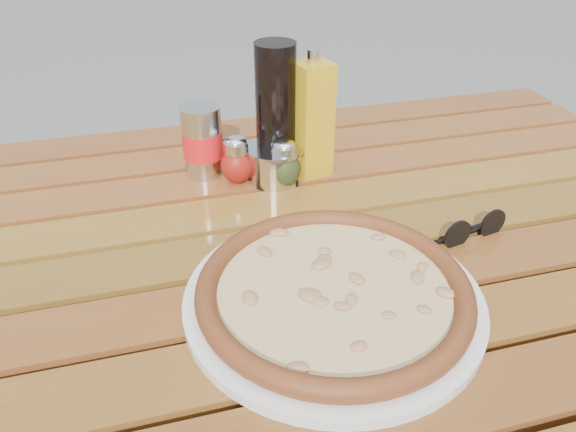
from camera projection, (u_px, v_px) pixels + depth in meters
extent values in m
cube|color=#38200C|center=(486.00, 245.00, 1.47)|extent=(0.06, 0.06, 0.70)
cube|color=#391F0C|center=(292.00, 269.00, 0.82)|extent=(1.36, 0.86, 0.04)
cube|color=#4E260D|center=(375.00, 426.00, 0.55)|extent=(1.40, 0.09, 0.03)
cube|color=#532D0E|center=(340.00, 352.00, 0.63)|extent=(1.40, 0.09, 0.03)
cube|color=#52280E|center=(313.00, 295.00, 0.72)|extent=(1.40, 0.09, 0.03)
cube|color=#50300E|center=(292.00, 250.00, 0.80)|extent=(1.40, 0.09, 0.03)
cube|color=#5D3810|center=(274.00, 213.00, 0.88)|extent=(1.40, 0.09, 0.03)
cube|color=#5C2C10|center=(260.00, 183.00, 0.96)|extent=(1.40, 0.09, 0.03)
cube|color=#592A0F|center=(248.00, 157.00, 1.04)|extent=(1.40, 0.09, 0.03)
cube|color=#53260E|center=(237.00, 135.00, 1.13)|extent=(1.40, 0.09, 0.03)
cylinder|color=white|center=(333.00, 300.00, 0.68)|extent=(0.41, 0.41, 0.01)
cylinder|color=#F9E6B2|center=(334.00, 292.00, 0.67)|extent=(0.35, 0.35, 0.01)
torus|color=black|center=(334.00, 289.00, 0.67)|extent=(0.37, 0.37, 0.03)
ellipsoid|color=#A61D13|center=(237.00, 165.00, 0.92)|extent=(0.07, 0.07, 0.06)
cylinder|color=silver|center=(236.00, 147.00, 0.90)|extent=(0.05, 0.05, 0.02)
ellipsoid|color=white|center=(236.00, 142.00, 0.90)|extent=(0.05, 0.05, 0.02)
ellipsoid|color=#364019|center=(284.00, 169.00, 0.91)|extent=(0.06, 0.06, 0.06)
cylinder|color=silver|center=(284.00, 150.00, 0.89)|extent=(0.05, 0.05, 0.02)
ellipsoid|color=white|center=(284.00, 145.00, 0.89)|extent=(0.04, 0.04, 0.02)
cylinder|color=black|center=(276.00, 111.00, 0.91)|extent=(0.08, 0.08, 0.22)
cylinder|color=silver|center=(203.00, 141.00, 0.93)|extent=(0.08, 0.08, 0.12)
cylinder|color=red|center=(203.00, 144.00, 0.93)|extent=(0.08, 0.08, 0.04)
cube|color=gold|center=(312.00, 120.00, 0.91)|extent=(0.07, 0.07, 0.19)
cylinder|color=silver|center=(314.00, 56.00, 0.86)|extent=(0.02, 0.02, 0.02)
cylinder|color=silver|center=(275.00, 164.00, 0.93)|extent=(0.09, 0.09, 0.05)
cylinder|color=silver|center=(275.00, 149.00, 0.91)|extent=(0.10, 0.10, 0.01)
sphere|color=white|center=(274.00, 144.00, 0.91)|extent=(0.01, 0.01, 0.01)
cylinder|color=black|center=(458.00, 235.00, 0.77)|extent=(0.04, 0.01, 0.04)
cylinder|color=black|center=(493.00, 223.00, 0.80)|extent=(0.04, 0.01, 0.04)
cube|color=black|center=(476.00, 226.00, 0.78)|extent=(0.02, 0.01, 0.00)
cube|color=black|center=(462.00, 235.00, 0.80)|extent=(0.09, 0.02, 0.00)
cube|color=black|center=(470.00, 229.00, 0.81)|extent=(0.09, 0.02, 0.00)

